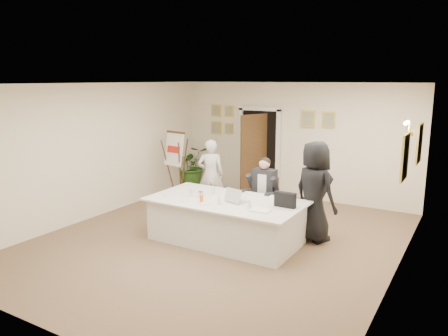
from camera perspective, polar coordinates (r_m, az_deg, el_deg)
floor at (r=8.04m, az=-0.67°, el=-9.41°), size 7.00×7.00×0.00m
ceiling at (r=7.51m, az=-0.72°, el=10.96°), size 6.00×7.00×0.02m
wall_back at (r=10.76m, az=9.07°, el=3.53°), size 6.00×0.10×2.80m
wall_front at (r=5.10m, az=-21.75°, el=-6.20°), size 6.00×0.10×2.80m
wall_left at (r=9.54m, az=-16.28°, el=2.19°), size 0.10×7.00×2.80m
wall_right at (r=6.64m, az=22.01°, el=-2.17°), size 0.10×7.00×2.80m
doorway at (r=11.00m, az=4.39°, el=1.94°), size 1.14×0.86×2.20m
pictures_back_wall at (r=11.00m, az=5.19°, el=6.16°), size 3.40×0.06×0.80m
pictures_right_wall at (r=7.75m, az=23.38°, el=2.23°), size 0.06×2.20×0.80m
wall_sconce at (r=7.72m, az=23.07°, el=4.84°), size 0.20×0.30×0.24m
conference_table at (r=7.87m, az=0.24°, el=-6.84°), size 2.75×1.46×0.78m
seated_man at (r=8.54m, az=5.16°, el=-3.21°), size 0.71×0.74×1.42m
flip_chart at (r=10.68m, az=-6.14°, el=0.00°), size 0.58×0.40×1.61m
standing_man at (r=9.72m, az=-1.75°, el=-0.85°), size 0.69×0.62×1.58m
standing_woman at (r=7.96m, az=11.73°, el=-3.02°), size 1.05×0.90×1.82m
potted_palm at (r=11.95m, az=-4.17°, el=0.33°), size 1.32×1.31×1.11m
laptop at (r=7.62m, az=1.65°, el=-3.38°), size 0.43×0.45×0.28m
laptop_bag at (r=7.36m, az=7.99°, el=-4.13°), size 0.37×0.11×0.26m
paper_stack at (r=7.13m, az=4.78°, el=-5.53°), size 0.33×0.24×0.03m
plate_left at (r=8.10m, az=-7.11°, el=-3.53°), size 0.30×0.30×0.01m
plate_mid at (r=7.74m, az=-5.02°, el=-4.20°), size 0.27×0.27×0.01m
plate_near at (r=7.51m, az=-2.47°, el=-4.67°), size 0.25×0.25×0.01m
glass_a at (r=8.00m, az=-4.37°, el=-3.21°), size 0.09×0.09×0.14m
glass_b at (r=7.44m, az=-0.63°, el=-4.31°), size 0.07×0.07×0.14m
glass_c at (r=7.25m, az=3.31°, el=-4.76°), size 0.07×0.07×0.14m
glass_d at (r=8.10m, az=-1.41°, el=-2.98°), size 0.07×0.07×0.14m
oj_glass at (r=7.59m, az=-2.96°, el=-4.05°), size 0.08×0.08×0.13m
steel_jug at (r=7.89m, az=-3.09°, el=-3.50°), size 0.12×0.12×0.11m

